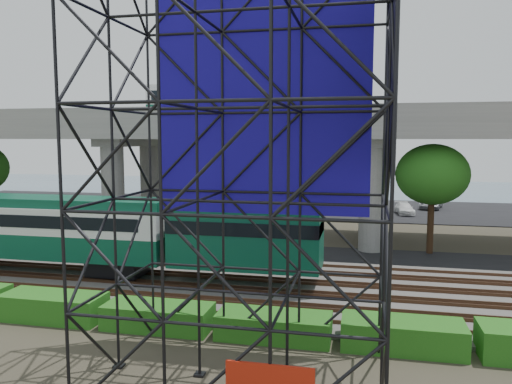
# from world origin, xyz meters

# --- Properties ---
(ground) EXTENTS (140.00, 140.00, 0.00)m
(ground) POSITION_xyz_m (0.00, 0.00, 0.00)
(ground) COLOR #474233
(ground) RESTS_ON ground
(ballast_bed) EXTENTS (90.00, 12.00, 0.20)m
(ballast_bed) POSITION_xyz_m (0.00, 2.00, 0.10)
(ballast_bed) COLOR slate
(ballast_bed) RESTS_ON ground
(service_road) EXTENTS (90.00, 5.00, 0.08)m
(service_road) POSITION_xyz_m (0.00, 10.50, 0.04)
(service_road) COLOR black
(service_road) RESTS_ON ground
(parking_lot) EXTENTS (90.00, 18.00, 0.08)m
(parking_lot) POSITION_xyz_m (0.00, 34.00, 0.04)
(parking_lot) COLOR black
(parking_lot) RESTS_ON ground
(harbor_water) EXTENTS (140.00, 40.00, 0.03)m
(harbor_water) POSITION_xyz_m (0.00, 56.00, 0.01)
(harbor_water) COLOR #455B72
(harbor_water) RESTS_ON ground
(rail_tracks) EXTENTS (90.00, 9.52, 0.16)m
(rail_tracks) POSITION_xyz_m (0.00, 2.00, 0.28)
(rail_tracks) COLOR #472D1E
(rail_tracks) RESTS_ON ballast_bed
(commuter_train) EXTENTS (29.30, 3.06, 4.30)m
(commuter_train) POSITION_xyz_m (-8.52, 2.00, 2.88)
(commuter_train) COLOR black
(commuter_train) RESTS_ON rail_tracks
(overpass) EXTENTS (80.00, 12.00, 12.40)m
(overpass) POSITION_xyz_m (-0.15, 16.00, 8.21)
(overpass) COLOR #9E9B93
(overpass) RESTS_ON ground
(scaffold_tower) EXTENTS (9.36, 6.36, 15.00)m
(scaffold_tower) POSITION_xyz_m (5.62, -7.98, 7.47)
(scaffold_tower) COLOR black
(scaffold_tower) RESTS_ON ground
(hedge_strip) EXTENTS (34.60, 1.80, 1.20)m
(hedge_strip) POSITION_xyz_m (1.01, -4.30, 0.56)
(hedge_strip) COLOR #1B6116
(hedge_strip) RESTS_ON ground
(trees) EXTENTS (40.94, 16.94, 7.69)m
(trees) POSITION_xyz_m (-4.67, 16.17, 5.57)
(trees) COLOR #382314
(trees) RESTS_ON ground
(suv) EXTENTS (5.56, 3.93, 1.41)m
(suv) POSITION_xyz_m (-2.37, 11.45, 0.78)
(suv) COLOR black
(suv) RESTS_ON service_road
(parked_cars) EXTENTS (39.55, 9.63, 1.31)m
(parked_cars) POSITION_xyz_m (1.88, 33.86, 0.68)
(parked_cars) COLOR silver
(parked_cars) RESTS_ON parking_lot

